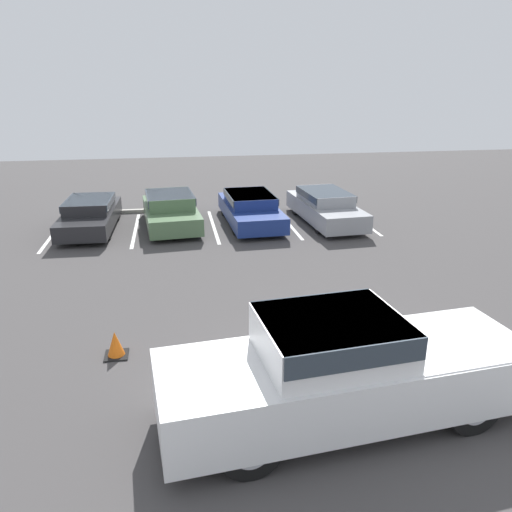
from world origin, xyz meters
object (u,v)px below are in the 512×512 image
Objects in this scene: parked_sedan_c at (250,208)px; pickup_truck at (348,369)px; traffic_cone at (116,345)px; wheel_stop_curb at (136,211)px; parked_sedan_a at (90,213)px; parked_sedan_b at (170,209)px; parked_sedan_d at (325,206)px.

pickup_truck is at bearing -3.89° from parked_sedan_c.
traffic_cone is 0.31× the size of wheel_stop_curb.
parked_sedan_a reaches higher than wheel_stop_curb.
wheel_stop_curb is at bearing 100.47° from pickup_truck.
parked_sedan_b is 9.46m from traffic_cone.
parked_sedan_b is 8.46× the size of traffic_cone.
pickup_truck is at bearing 26.56° from parked_sedan_a.
wheel_stop_curb is at bearing -153.79° from parked_sedan_b.
parked_sedan_c reaches higher than parked_sedan_a.
parked_sedan_c is 0.99× the size of parked_sedan_d.
parked_sedan_a is 1.00× the size of parked_sedan_b.
wheel_stop_curb is (-4.12, 14.37, -0.86)m from pickup_truck.
parked_sedan_c is 2.90m from parked_sedan_d.
parked_sedan_d reaches higher than traffic_cone.
parked_sedan_b is at bearing 97.09° from pickup_truck.
parked_sedan_b is 2.58× the size of wheel_stop_curb.
parked_sedan_d is 7.85m from wheel_stop_curb.
pickup_truck is 11.46× the size of traffic_cone.
parked_sedan_a is 2.91m from parked_sedan_b.
wheel_stop_curb is at bearing 149.18° from parked_sedan_a.
pickup_truck is at bearing 7.51° from parked_sedan_b.
traffic_cone is at bearing 12.12° from parked_sedan_a.
pickup_truck is 3.50× the size of wheel_stop_curb.
pickup_truck is 14.97m from wheel_stop_curb.
wheel_stop_curb is at bearing 91.30° from traffic_cone.
pickup_truck is 12.07m from parked_sedan_d.
parked_sedan_c is at bearing 90.61° from parked_sedan_a.
traffic_cone is (-4.19, -9.29, -0.38)m from parked_sedan_c.
pickup_truck is 1.35× the size of parked_sedan_a.
wheel_stop_curb is (1.48, 2.34, -0.55)m from parked_sedan_a.
wheel_stop_curb is (-4.45, 2.44, -0.56)m from parked_sedan_c.
parked_sedan_d is 11.45m from traffic_cone.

